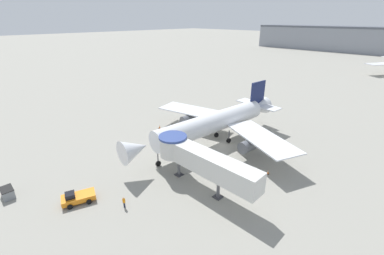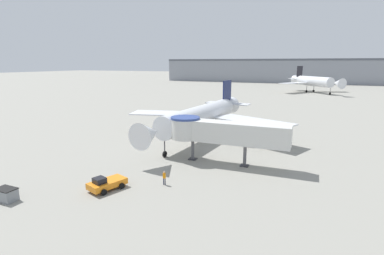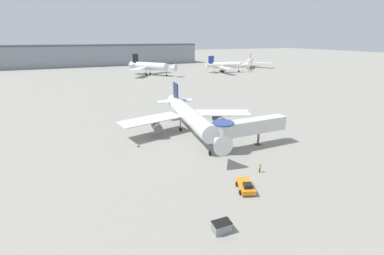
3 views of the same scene
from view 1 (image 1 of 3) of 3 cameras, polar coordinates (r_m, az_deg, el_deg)
ground_plane at (r=47.48m, az=7.26°, el=-4.27°), size 800.00×800.00×0.00m
main_airplane at (r=46.89m, az=5.13°, el=1.10°), size 32.44×33.72×9.90m
jet_bridge at (r=34.67m, az=1.27°, el=-6.82°), size 16.45×4.09×6.10m
pushback_tug_orange at (r=36.91m, az=-24.08°, el=-13.96°), size 3.22×4.46×1.58m
service_container_gray at (r=42.30m, az=-35.77°, el=-11.68°), size 2.19×1.43×1.30m
traffic_cone_port_wing at (r=54.96m, az=-7.20°, el=0.15°), size 0.50×0.50×0.82m
traffic_cone_starboard_wing at (r=40.92m, az=16.52°, el=-9.47°), size 0.42×0.42×0.69m
ground_crew_marshaller at (r=33.92m, az=-14.88°, el=-15.64°), size 0.35×0.26×1.61m
terminal_building at (r=212.31m, az=36.49°, el=15.28°), size 162.61×25.17×16.36m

